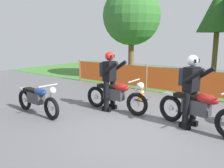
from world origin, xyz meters
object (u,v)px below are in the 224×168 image
Objects in this scene: motorcycle_third at (116,95)px; traffic_cone at (142,93)px; motorcycle_lead at (199,109)px; rider_lead at (191,87)px; motorcycle_trailing at (37,99)px; rider_third at (109,78)px.

motorcycle_third is 1.48m from traffic_cone.
motorcycle_third is (-2.31, -0.02, -0.02)m from motorcycle_lead.
motorcycle_lead is 0.52m from rider_lead.
traffic_cone is at bearing 160.07° from motorcycle_lead.
motorcycle_trailing is 2.06m from rider_third.
rider_lead and rider_third have the same top height.
traffic_cone is (-2.08, 1.40, -0.69)m from rider_lead.
traffic_cone is at bearing 78.97° from rider_third.
traffic_cone is (-2.31, 1.45, -0.23)m from motorcycle_lead.
rider_third reaches higher than motorcycle_third.
motorcycle_lead reaches higher than traffic_cone.
rider_third is 1.64m from traffic_cone.
motorcycle_lead reaches higher than motorcycle_trailing.
motorcycle_trailing is at bearing -145.97° from motorcycle_lead.
rider_third reaches higher than traffic_cone.
motorcycle_trailing is 2.15m from motorcycle_third.
motorcycle_trailing is (-3.83, -1.54, -0.05)m from motorcycle_lead.
motorcycle_trailing is 3.97m from rider_lead.
traffic_cone is (1.52, 2.98, -0.17)m from motorcycle_trailing.
motorcycle_trailing is 1.12× the size of rider_third.
rider_third is at bearing -167.18° from motorcycle_lead.
traffic_cone is (-0.00, 1.46, -0.21)m from motorcycle_third.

